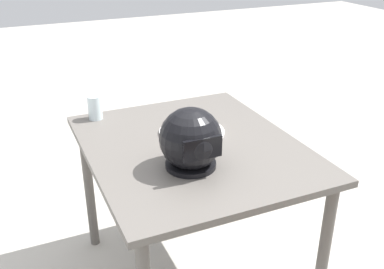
% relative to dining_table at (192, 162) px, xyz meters
% --- Properties ---
extents(dining_table, '(0.91, 1.08, 0.77)m').
position_rel_dining_table_xyz_m(dining_table, '(0.00, 0.00, 0.00)').
color(dining_table, '#5B5651').
rests_on(dining_table, ground).
extents(pizza_plate, '(0.31, 0.31, 0.01)m').
position_rel_dining_table_xyz_m(pizza_plate, '(-0.05, -0.11, 0.10)').
color(pizza_plate, white).
rests_on(pizza_plate, dining_table).
extents(pizza, '(0.24, 0.24, 0.06)m').
position_rel_dining_table_xyz_m(pizza, '(-0.05, -0.11, 0.12)').
color(pizza, tan).
rests_on(pizza, pizza_plate).
extents(motorcycle_helmet, '(0.25, 0.25, 0.25)m').
position_rel_dining_table_xyz_m(motorcycle_helmet, '(0.09, 0.18, 0.21)').
color(motorcycle_helmet, black).
rests_on(motorcycle_helmet, dining_table).
extents(drinking_glass, '(0.07, 0.07, 0.12)m').
position_rel_dining_table_xyz_m(drinking_glass, '(0.32, -0.46, 0.15)').
color(drinking_glass, silver).
rests_on(drinking_glass, dining_table).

